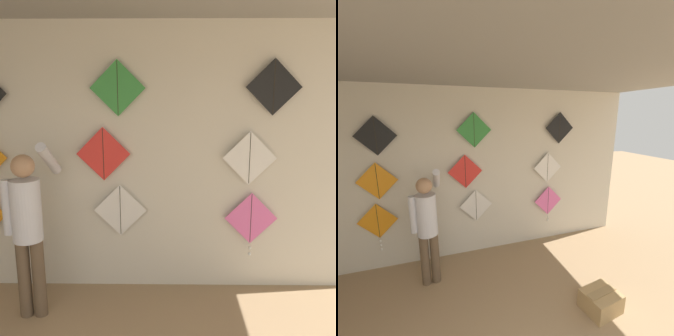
% 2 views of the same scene
% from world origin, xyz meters
% --- Properties ---
extents(back_panel, '(5.80, 0.06, 2.80)m').
position_xyz_m(back_panel, '(0.00, 3.44, 1.40)').
color(back_panel, beige).
rests_on(back_panel, ground).
extents(ceiling_slab, '(5.80, 4.21, 0.04)m').
position_xyz_m(ceiling_slab, '(0.00, 1.71, 2.82)').
color(ceiling_slab, gray).
extents(shopkeeper, '(0.42, 0.59, 1.67)m').
position_xyz_m(shopkeeper, '(-0.75, 2.84, 0.94)').
color(shopkeeper, brown).
rests_on(shopkeeper, ground).
extents(cardboard_box, '(0.47, 0.41, 0.25)m').
position_xyz_m(cardboard_box, '(1.23, 1.66, 0.12)').
color(cardboard_box, tan).
rests_on(cardboard_box, ground).
extents(kite_0, '(0.55, 0.04, 0.76)m').
position_xyz_m(kite_0, '(-1.46, 3.35, 0.79)').
color(kite_0, orange).
extents(kite_1, '(0.55, 0.01, 0.55)m').
position_xyz_m(kite_1, '(0.03, 3.35, 0.88)').
color(kite_1, white).
extents(kite_2, '(0.55, 0.04, 0.69)m').
position_xyz_m(kite_2, '(1.40, 3.35, 0.77)').
color(kite_2, pink).
extents(kite_3, '(0.55, 0.01, 0.55)m').
position_xyz_m(kite_3, '(-1.40, 3.35, 1.44)').
color(kite_3, orange).
extents(kite_4, '(0.55, 0.01, 0.55)m').
position_xyz_m(kite_4, '(-0.13, 3.35, 1.48)').
color(kite_4, red).
extents(kite_5, '(0.55, 0.01, 0.55)m').
position_xyz_m(kite_5, '(1.36, 3.35, 1.44)').
color(kite_5, white).
extents(kite_6, '(0.55, 0.01, 0.55)m').
position_xyz_m(kite_6, '(-1.35, 3.35, 2.09)').
color(kite_6, black).
extents(kite_7, '(0.55, 0.01, 0.55)m').
position_xyz_m(kite_7, '(0.03, 3.35, 2.14)').
color(kite_7, '#338C38').
extents(kite_8, '(0.55, 0.01, 0.55)m').
position_xyz_m(kite_8, '(1.57, 3.35, 2.15)').
color(kite_8, black).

